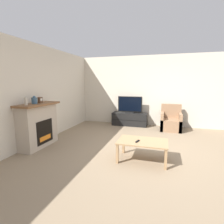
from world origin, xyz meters
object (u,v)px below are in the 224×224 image
tv (130,105)px  remote (137,141)px  fireplace (38,125)px  mantel_clock (40,100)px  mantel_vase_left (26,101)px  mantel_vase_centre_left (34,100)px  tv_stand (130,119)px  armchair (171,122)px  coffee_table (143,143)px

tv → remote: size_ratio=6.08×
fireplace → mantel_clock: (0.02, 0.12, 0.64)m
mantel_vase_left → tv: bearing=61.4°
mantel_vase_centre_left → tv_stand: bearing=59.3°
armchair → mantel_vase_centre_left: bearing=-139.7°
mantel_clock → remote: size_ratio=0.97×
fireplace → coffee_table: (2.72, -0.07, -0.19)m
mantel_vase_centre_left → remote: 2.72m
mantel_clock → tv_stand: (1.82, 2.86, -0.97)m
mantel_clock → mantel_vase_centre_left: bearing=-90.2°
tv_stand → tv: size_ratio=1.44×
mantel_vase_left → mantel_vase_centre_left: 0.27m
tv_stand → tv: bearing=-90.0°
mantel_vase_left → mantel_vase_centre_left: mantel_vase_left is taller
mantel_vase_left → tv: (1.82, 3.34, -0.44)m
mantel_vase_left → armchair: (3.35, 3.12, -0.95)m
armchair → mantel_vase_left: bearing=-137.1°
fireplace → mantel_vase_left: 0.76m
mantel_vase_left → mantel_clock: (0.00, 0.49, -0.02)m
fireplace → armchair: size_ratio=1.36×
fireplace → mantel_vase_centre_left: 0.66m
mantel_vase_left → coffee_table: size_ratio=0.20×
coffee_table → remote: bearing=-139.8°
coffee_table → remote: remote is taller
fireplace → armchair: bearing=39.2°
mantel_vase_left → mantel_vase_centre_left: bearing=90.0°
fireplace → mantel_vase_centre_left: (0.02, -0.09, 0.65)m
fireplace → mantel_vase_centre_left: mantel_vase_centre_left is taller
tv → remote: 3.25m
fireplace → armchair: (3.37, 2.75, -0.29)m
tv_stand → remote: (0.78, -3.13, 0.20)m
tv → mantel_vase_centre_left: bearing=-120.7°
tv_stand → tv: (0.00, -0.00, 0.55)m
mantel_clock → armchair: size_ratio=0.17×
mantel_vase_left → armchair: size_ratio=0.23×
mantel_clock → tv: mantel_clock is taller
fireplace → tv_stand: fireplace is taller
fireplace → tv_stand: (1.84, 2.98, -0.33)m
armchair → remote: 3.00m
fireplace → mantel_clock: mantel_clock is taller
mantel_vase_centre_left → mantel_clock: mantel_vase_centre_left is taller
mantel_vase_left → mantel_clock: size_ratio=1.40×
mantel_vase_left → remote: bearing=4.7°
mantel_vase_left → armchair: bearing=42.9°
mantel_clock → coffee_table: bearing=-4.1°
mantel_vase_centre_left → mantel_clock: (0.00, 0.21, -0.01)m
fireplace → tv: size_ratio=1.29×
mantel_clock → tv: (1.82, 2.86, -0.42)m
mantel_vase_centre_left → coffee_table: 2.83m
tv → remote: (0.78, -3.13, -0.35)m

